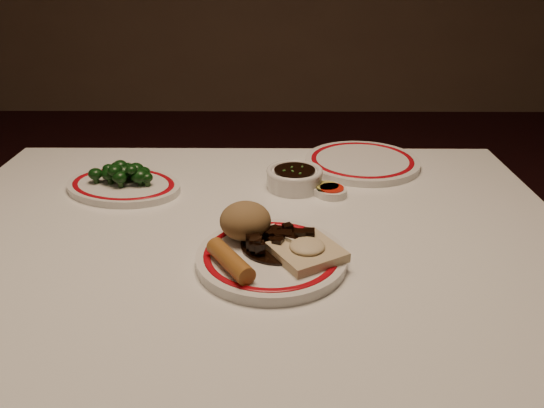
{
  "coord_description": "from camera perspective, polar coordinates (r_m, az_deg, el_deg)",
  "views": [
    {
      "loc": [
        0.05,
        -0.85,
        1.21
      ],
      "look_at": [
        0.05,
        0.01,
        0.8
      ],
      "focal_mm": 35.0,
      "sensor_mm": 36.0,
      "label": 1
    }
  ],
  "objects": [
    {
      "name": "rice_mound",
      "position": [
        0.9,
        -2.89,
        -1.8
      ],
      "size": [
        0.09,
        0.09,
        0.06
      ],
      "primitive_type": "ellipsoid",
      "color": "olive",
      "rests_on": "main_plate"
    },
    {
      "name": "dining_table",
      "position": [
        1.02,
        -2.6,
        -7.44
      ],
      "size": [
        1.2,
        0.9,
        0.75
      ],
      "color": "white",
      "rests_on": "ground"
    },
    {
      "name": "sweet_sour_dish",
      "position": [
        1.11,
        6.43,
        1.33
      ],
      "size": [
        0.06,
        0.06,
        0.02
      ],
      "color": "silver",
      "rests_on": "dining_table"
    },
    {
      "name": "mustard_dish",
      "position": [
        1.12,
        5.9,
        1.57
      ],
      "size": [
        0.06,
        0.06,
        0.02
      ],
      "color": "silver",
      "rests_on": "dining_table"
    },
    {
      "name": "soy_bowl",
      "position": [
        1.14,
        2.44,
        2.72
      ],
      "size": [
        0.12,
        0.12,
        0.04
      ],
      "color": "silver",
      "rests_on": "dining_table"
    },
    {
      "name": "spring_roll",
      "position": [
        0.82,
        -4.52,
        -6.09
      ],
      "size": [
        0.08,
        0.11,
        0.03
      ],
      "primitive_type": "cylinder",
      "rotation": [
        1.57,
        0.0,
        0.56
      ],
      "color": "#A26528",
      "rests_on": "main_plate"
    },
    {
      "name": "broccoli_plate",
      "position": [
        1.18,
        -15.68,
        1.88
      ],
      "size": [
        0.3,
        0.28,
        0.02
      ],
      "color": "silver",
      "rests_on": "dining_table"
    },
    {
      "name": "broccoli_pile",
      "position": [
        1.17,
        -15.64,
        3.35
      ],
      "size": [
        0.14,
        0.09,
        0.05
      ],
      "color": "#23471C",
      "rests_on": "broccoli_plate"
    },
    {
      "name": "main_plate",
      "position": [
        0.87,
        -0.06,
        -5.78
      ],
      "size": [
        0.27,
        0.27,
        0.02
      ],
      "color": "silver",
      "rests_on": "dining_table"
    },
    {
      "name": "fried_wonton",
      "position": [
        0.85,
        3.79,
        -5.03
      ],
      "size": [
        0.14,
        0.14,
        0.03
      ],
      "color": "#CAB78E",
      "rests_on": "main_plate"
    },
    {
      "name": "stirfry_heap",
      "position": [
        0.88,
        0.51,
        -3.93
      ],
      "size": [
        0.13,
        0.13,
        0.03
      ],
      "color": "black",
      "rests_on": "main_plate"
    },
    {
      "name": "far_plate",
      "position": [
        1.28,
        9.66,
        4.5
      ],
      "size": [
        0.33,
        0.33,
        0.02
      ],
      "color": "silver",
      "rests_on": "dining_table"
    }
  ]
}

